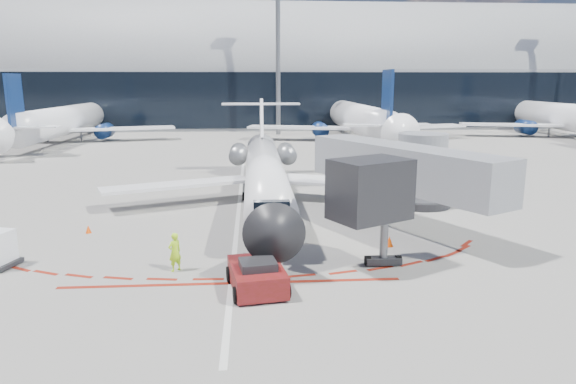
{
  "coord_description": "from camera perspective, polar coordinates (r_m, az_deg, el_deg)",
  "views": [
    {
      "loc": [
        0.94,
        -31.39,
        8.15
      ],
      "look_at": [
        2.9,
        -3.46,
        2.06
      ],
      "focal_mm": 32.0,
      "sensor_mm": 36.0,
      "label": 1
    }
  ],
  "objects": [
    {
      "name": "ground",
      "position": [
        32.45,
        -5.54,
        -2.33
      ],
      "size": [
        260.0,
        260.0,
        0.0
      ],
      "primitive_type": "plane",
      "color": "slate",
      "rests_on": "ground"
    },
    {
      "name": "apron_centerline",
      "position": [
        34.38,
        -5.46,
        -1.48
      ],
      "size": [
        0.25,
        40.0,
        0.01
      ],
      "primitive_type": "cube",
      "color": "silver",
      "rests_on": "ground"
    },
    {
      "name": "apron_stop_bar",
      "position": [
        21.52,
        -6.31,
        -10.04
      ],
      "size": [
        14.0,
        0.25,
        0.01
      ],
      "primitive_type": "cube",
      "color": "maroon",
      "rests_on": "ground"
    },
    {
      "name": "terminal_building",
      "position": [
        96.37,
        -4.67,
        12.46
      ],
      "size": [
        150.0,
        24.15,
        24.0
      ],
      "color": "#979A9C",
      "rests_on": "ground"
    },
    {
      "name": "jet_bridge",
      "position": [
        30.17,
        13.13,
        2.14
      ],
      "size": [
        10.03,
        15.2,
        4.9
      ],
      "color": "gray",
      "rests_on": "ground"
    },
    {
      "name": "light_mast_centre",
      "position": [
        79.62,
        -1.12,
        15.41
      ],
      "size": [
        0.7,
        0.7,
        25.0
      ],
      "primitive_type": "cylinder",
      "color": "slate",
      "rests_on": "ground"
    },
    {
      "name": "regional_jet",
      "position": [
        34.12,
        -2.58,
        2.29
      ],
      "size": [
        21.73,
        26.79,
        6.71
      ],
      "color": "white",
      "rests_on": "ground"
    },
    {
      "name": "pushback_tug",
      "position": [
        20.64,
        -3.47,
        -9.27
      ],
      "size": [
        2.58,
        5.14,
        1.31
      ],
      "rotation": [
        0.0,
        0.0,
        0.16
      ],
      "color": "#59140C",
      "rests_on": "ground"
    },
    {
      "name": "ramp_worker",
      "position": [
        22.97,
        -12.47,
        -6.52
      ],
      "size": [
        0.74,
        0.73,
        1.72
      ],
      "primitive_type": "imported",
      "rotation": [
        0.0,
        0.0,
        3.89
      ],
      "color": "#B4F71A",
      "rests_on": "ground"
    },
    {
      "name": "safety_cone_left",
      "position": [
        30.09,
        -21.3,
        -3.86
      ],
      "size": [
        0.32,
        0.32,
        0.44
      ],
      "primitive_type": "cone",
      "color": "#F64705",
      "rests_on": "ground"
    },
    {
      "name": "safety_cone_right",
      "position": [
        26.31,
        11.2,
        -5.39
      ],
      "size": [
        0.39,
        0.39,
        0.54
      ],
      "primitive_type": "cone",
      "color": "#F64705",
      "rests_on": "ground"
    },
    {
      "name": "bg_airliner_1",
      "position": [
        76.95,
        -23.65,
        9.33
      ],
      "size": [
        34.36,
        36.38,
        11.12
      ],
      "primitive_type": null,
      "color": "white",
      "rests_on": "ground"
    },
    {
      "name": "bg_airliner_2",
      "position": [
        73.05,
        7.84,
        10.35
      ],
      "size": [
        36.06,
        38.19,
        11.67
      ],
      "primitive_type": null,
      "color": "white",
      "rests_on": "ground"
    },
    {
      "name": "bg_airliner_3",
      "position": [
        87.37,
        28.28,
        9.24
      ],
      "size": [
        35.3,
        37.38,
        11.42
      ],
      "primitive_type": null,
      "color": "white",
      "rests_on": "ground"
    }
  ]
}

